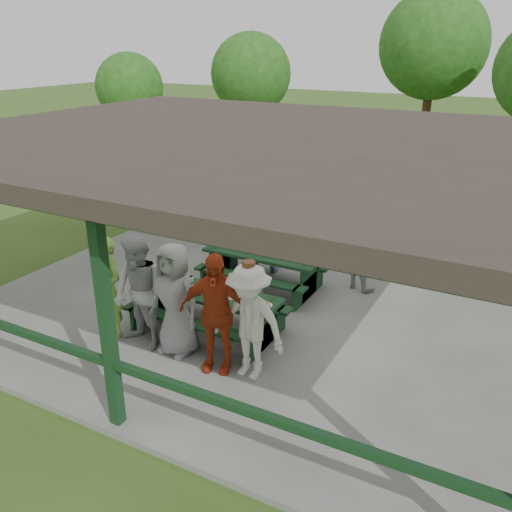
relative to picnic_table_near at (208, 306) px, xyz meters
The scene contains 19 objects.
ground 1.36m from the picnic_table_near, 77.44° to the left, with size 90.00×90.00×0.00m, color #335019.
concrete_slab 1.34m from the picnic_table_near, 77.44° to the left, with size 10.00×8.00×0.10m, color slate.
pavilion_structure 2.87m from the picnic_table_near, 77.44° to the left, with size 10.60×8.60×3.24m.
picnic_table_near is the anchor object (origin of this frame).
picnic_table_far 2.00m from the picnic_table_near, 90.01° to the left, with size 2.38×1.39×0.75m.
table_setting 0.31m from the picnic_table_near, 113.00° to the left, with size 2.33×0.45×0.10m.
contestant_green 1.68m from the picnic_table_near, 145.82° to the right, with size 0.64×0.42×1.75m, color #659A35.
contestant_grey_left 1.24m from the picnic_table_near, 125.44° to the right, with size 0.93×0.72×1.91m, color #9A9B9D.
contestant_grey_mid 0.92m from the picnic_table_near, 94.91° to the right, with size 0.91×0.59×1.86m, color gray.
contestant_red 1.25m from the picnic_table_near, 50.71° to the right, with size 1.11×0.46×1.89m, color #A63314.
contestant_white_fedora 1.58m from the picnic_table_near, 33.32° to the right, with size 1.20×0.73×1.85m.
spectator_lblue 2.83m from the picnic_table_near, 97.50° to the left, with size 1.59×0.51×1.71m, color #7E97C3.
spectator_blue 3.55m from the picnic_table_near, 108.34° to the left, with size 0.68×0.45×1.87m, color teal.
spectator_grey 3.43m from the picnic_table_near, 59.39° to the left, with size 0.72×0.56×1.47m, color gray.
pickup_truck 10.27m from the picnic_table_near, 86.56° to the left, with size 2.59×5.63×1.56m, color silver.
farm_trailer 9.53m from the picnic_table_near, 107.61° to the left, with size 3.88×1.87×1.35m.
tree_far_left 15.31m from the picnic_table_near, 116.05° to the left, with size 3.27×3.27×5.11m.
tree_left 17.49m from the picnic_table_near, 90.52° to the left, with size 4.32×4.32×6.75m.
tree_edge_left 15.99m from the picnic_table_near, 134.64° to the left, with size 2.78×2.78×4.34m.
Camera 1 is at (4.37, -8.06, 4.81)m, focal length 38.00 mm.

